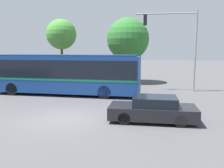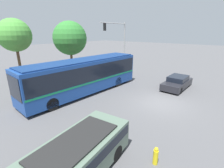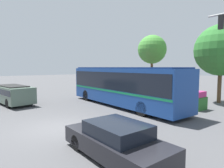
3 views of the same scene
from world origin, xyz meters
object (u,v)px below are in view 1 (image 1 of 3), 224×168
Objects in this scene: street_tree_centre at (128,39)px; traffic_light_pole at (181,38)px; city_bus at (65,72)px; street_tree_left at (61,35)px; sedan_foreground at (153,109)px.

traffic_light_pole is at bearing -43.94° from street_tree_centre.
street_tree_centre is at bearing -116.97° from city_bus.
traffic_light_pole is 1.00× the size of street_tree_left.
sedan_foreground is at bearing -79.94° from street_tree_centre.
city_bus is 9.36m from sedan_foreground.
street_tree_left is (-2.84, 7.06, 3.37)m from city_bus.
traffic_light_pole reaches higher than city_bus.
city_bus is at bearing -42.31° from sedan_foreground.
sedan_foreground is 0.64× the size of street_tree_left.
city_bus is 2.75× the size of sedan_foreground.
city_bus is 10.11m from traffic_light_pole.
city_bus reaches higher than sedan_foreground.
street_tree_centre is (-4.90, 4.72, 0.15)m from traffic_light_pole.
street_tree_left is 0.98× the size of street_tree_centre.
street_tree_left is 7.23m from street_tree_centre.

